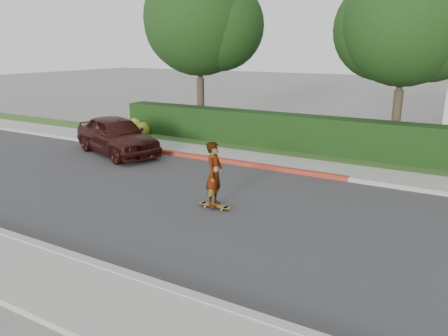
% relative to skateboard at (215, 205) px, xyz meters
% --- Properties ---
extents(ground, '(120.00, 120.00, 0.00)m').
position_rel_skateboard_xyz_m(ground, '(1.46, 0.13, -0.08)').
color(ground, slate).
rests_on(ground, ground).
extents(road, '(60.00, 8.00, 0.01)m').
position_rel_skateboard_xyz_m(road, '(1.46, 0.13, -0.08)').
color(road, '#2D2D30').
rests_on(road, ground).
extents(curb_near, '(60.00, 0.20, 0.15)m').
position_rel_skateboard_xyz_m(curb_near, '(1.46, -3.97, -0.01)').
color(curb_near, '#9E9E99').
rests_on(curb_near, ground).
extents(sidewalk_near, '(60.00, 1.60, 0.12)m').
position_rel_skateboard_xyz_m(sidewalk_near, '(1.46, -4.87, -0.02)').
color(sidewalk_near, gray).
rests_on(sidewalk_near, ground).
extents(curb_far, '(60.00, 0.20, 0.15)m').
position_rel_skateboard_xyz_m(curb_far, '(1.46, 4.23, -0.01)').
color(curb_far, '#9E9E99').
rests_on(curb_far, ground).
extents(curb_red_section, '(12.00, 0.21, 0.15)m').
position_rel_skateboard_xyz_m(curb_red_section, '(-3.54, 4.23, -0.01)').
color(curb_red_section, maroon).
rests_on(curb_red_section, ground).
extents(sidewalk_far, '(60.00, 1.60, 0.12)m').
position_rel_skateboard_xyz_m(sidewalk_far, '(1.46, 5.13, -0.02)').
color(sidewalk_far, gray).
rests_on(sidewalk_far, ground).
extents(planting_strip, '(60.00, 1.60, 0.10)m').
position_rel_skateboard_xyz_m(planting_strip, '(1.46, 6.73, -0.03)').
color(planting_strip, '#2D4C1E').
rests_on(planting_strip, ground).
extents(hedge, '(15.00, 1.00, 1.50)m').
position_rel_skateboard_xyz_m(hedge, '(-1.54, 7.33, 0.67)').
color(hedge, black).
rests_on(hedge, ground).
extents(flowering_shrub, '(1.40, 1.00, 0.90)m').
position_rel_skateboard_xyz_m(flowering_shrub, '(-8.55, 6.87, 0.25)').
color(flowering_shrub, '#2D4C19').
rests_on(flowering_shrub, ground).
extents(tree_left, '(5.99, 5.21, 8.00)m').
position_rel_skateboard_xyz_m(tree_left, '(-6.06, 8.82, 5.18)').
color(tree_left, '#33261C').
rests_on(tree_left, ground).
extents(tree_center, '(5.66, 4.84, 7.44)m').
position_rel_skateboard_xyz_m(tree_center, '(2.94, 9.32, 4.82)').
color(tree_center, '#33261C').
rests_on(tree_center, ground).
extents(skateboard, '(0.96, 0.19, 0.09)m').
position_rel_skateboard_xyz_m(skateboard, '(0.00, 0.00, 0.00)').
color(skateboard, orange).
rests_on(skateboard, ground).
extents(skateboarder, '(0.50, 0.68, 1.72)m').
position_rel_skateboard_xyz_m(skateboarder, '(0.00, -0.00, 0.87)').
color(skateboarder, white).
rests_on(skateboarder, skateboard).
extents(car_maroon, '(4.84, 3.22, 1.53)m').
position_rel_skateboard_xyz_m(car_maroon, '(-6.55, 3.28, 0.68)').
color(car_maroon, '#381512').
rests_on(car_maroon, ground).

